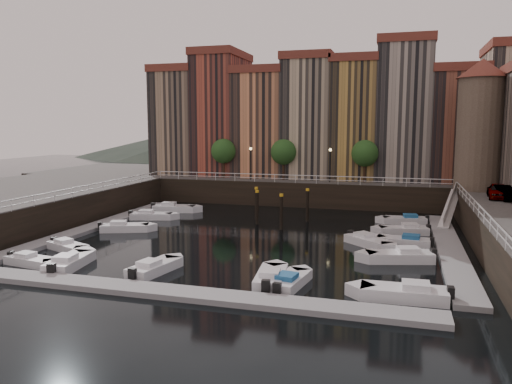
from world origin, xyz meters
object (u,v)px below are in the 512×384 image
(corner_tower, at_px, (480,123))
(boat_left_0, at_px, (30,261))
(boat_left_1, at_px, (67,246))
(car_a, at_px, (498,192))
(gangway, at_px, (450,206))
(car_b, at_px, (505,194))
(boat_left_2, at_px, (124,227))
(mooring_pilings, at_px, (275,208))

(corner_tower, distance_m, boat_left_0, 44.79)
(boat_left_1, relative_size, car_a, 0.99)
(gangway, height_order, car_b, car_b)
(corner_tower, relative_size, boat_left_2, 2.91)
(mooring_pilings, bearing_deg, corner_tower, 24.08)
(boat_left_0, relative_size, boat_left_2, 0.89)
(gangway, relative_size, boat_left_1, 1.98)
(boat_left_1, height_order, car_b, car_b)
(corner_tower, bearing_deg, mooring_pilings, -155.92)
(gangway, bearing_deg, boat_left_0, -141.57)
(boat_left_1, distance_m, car_b, 38.79)
(car_b, bearing_deg, corner_tower, 82.91)
(boat_left_2, bearing_deg, boat_left_1, -114.99)
(mooring_pilings, height_order, boat_left_0, mooring_pilings)
(mooring_pilings, height_order, boat_left_1, mooring_pilings)
(gangway, bearing_deg, car_a, -27.17)
(corner_tower, distance_m, car_a, 9.25)
(boat_left_0, height_order, car_b, car_b)
(gangway, xyz_separation_m, boat_left_2, (-29.85, -11.97, -1.56))
(boat_left_2, bearing_deg, boat_left_0, -112.75)
(mooring_pilings, relative_size, boat_left_0, 1.37)
(boat_left_2, height_order, car_b, car_b)
(boat_left_0, xyz_separation_m, car_a, (34.18, 21.96, 3.41))
(gangway, bearing_deg, boat_left_1, -147.13)
(car_b, bearing_deg, boat_left_1, -172.88)
(corner_tower, distance_m, mooring_pilings, 23.39)
(car_b, bearing_deg, mooring_pilings, 165.49)
(corner_tower, xyz_separation_m, gangway, (-2.90, -4.50, -8.28))
(gangway, height_order, boat_left_0, gangway)
(car_a, bearing_deg, corner_tower, 104.56)
(car_a, distance_m, car_b, 0.92)
(boat_left_1, distance_m, car_a, 38.74)
(corner_tower, bearing_deg, gangway, -122.80)
(corner_tower, bearing_deg, boat_left_2, -153.31)
(boat_left_2, bearing_deg, gangway, 0.89)
(mooring_pilings, distance_m, car_a, 21.16)
(mooring_pilings, relative_size, boat_left_1, 1.38)
(corner_tower, height_order, car_b, corner_tower)
(gangway, bearing_deg, boat_left_2, -158.15)
(corner_tower, height_order, gangway, corner_tower)
(mooring_pilings, xyz_separation_m, car_b, (21.38, 1.56, 2.02))
(corner_tower, height_order, boat_left_0, corner_tower)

